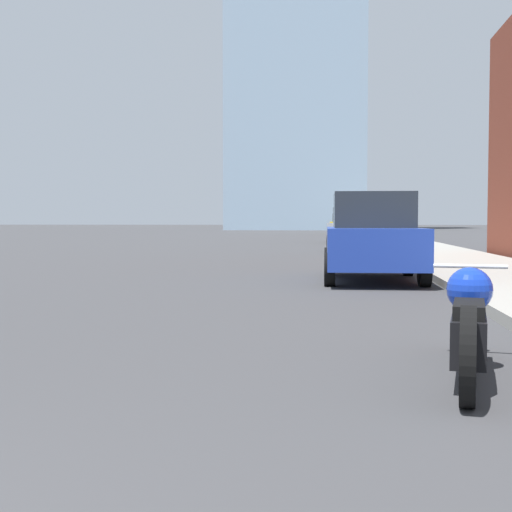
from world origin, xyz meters
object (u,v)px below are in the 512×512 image
Objects in this scene: parked_car_yellow at (342,224)px; parked_car_black at (350,227)px; parked_car_silver at (355,230)px; parked_car_blue at (372,238)px; motorcycle at (469,323)px; parked_car_white at (346,224)px.

parked_car_black is at bearing -84.41° from parked_car_yellow.
parked_car_silver is 37.73m from parked_car_yellow.
parked_car_black is at bearing 89.11° from parked_car_blue.
parked_car_white is at bearing 100.95° from motorcycle.
parked_car_blue is 0.95× the size of parked_car_white.
parked_car_blue is 0.97× the size of parked_car_silver.
parked_car_blue reaches higher than parked_car_silver.
parked_car_blue is at bearing -95.91° from parked_car_silver.
motorcycle is 20.99m from parked_car_silver.
parked_car_blue is at bearing -84.66° from parked_car_yellow.
parked_car_white is at bearing 83.99° from parked_car_silver.
parked_car_black is (-0.25, 33.68, 0.44)m from motorcycle.
parked_car_silver is 1.00× the size of parked_car_yellow.
parked_car_silver is (-0.01, 12.26, 0.00)m from parked_car_blue.
motorcycle is 0.57× the size of parked_car_silver.
parked_car_yellow is (-0.15, 49.99, 0.04)m from parked_car_blue.
motorcycle is at bearing -84.40° from parked_car_yellow.
parked_car_black is at bearing 101.04° from motorcycle.
parked_car_silver is 0.98× the size of parked_car_white.
parked_car_blue is 37.26m from parked_car_white.
parked_car_blue is 0.90× the size of parked_car_black.
parked_car_yellow is at bearing 86.13° from parked_car_black.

